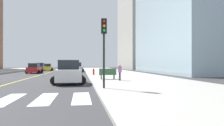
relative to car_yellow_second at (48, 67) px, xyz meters
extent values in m
cube|color=#9E9B93|center=(14.17, -28.62, -0.75)|extent=(10.00, 120.00, 0.15)
cube|color=silver|center=(4.67, -44.62, -0.82)|extent=(0.90, 4.00, 0.01)
cube|color=silver|center=(6.47, -44.62, -0.82)|extent=(0.90, 4.00, 0.01)
cube|color=silver|center=(8.27, -44.62, -0.82)|extent=(0.90, 4.00, 0.01)
cube|color=yellow|center=(1.97, -8.62, -0.82)|extent=(0.16, 80.00, 0.01)
cube|color=#9E9B93|center=(31.14, 12.75, 12.28)|extent=(18.00, 24.00, 26.21)
cube|color=gold|center=(0.00, 0.06, -0.18)|extent=(1.95, 4.02, 0.85)
cube|color=#1E2328|center=(0.01, -0.18, 0.58)|extent=(1.59, 2.04, 0.72)
cylinder|color=black|center=(0.86, 1.32, -0.51)|extent=(0.65, 0.23, 0.64)
cylinder|color=black|center=(-0.96, 1.25, -0.51)|extent=(0.65, 0.23, 0.64)
cylinder|color=black|center=(0.96, -1.13, -0.51)|extent=(0.65, 0.23, 0.64)
cylinder|color=black|center=(-0.87, -1.20, -0.51)|extent=(0.65, 0.23, 0.64)
cube|color=red|center=(-0.13, -15.30, -0.15)|extent=(2.01, 4.20, 0.89)
cube|color=#1E2328|center=(-0.13, -15.55, 0.65)|extent=(1.64, 2.12, 0.75)
cylinder|color=black|center=(0.87, -14.05, -0.49)|extent=(0.68, 0.24, 0.67)
cylinder|color=black|center=(-1.04, -13.99, -0.49)|extent=(0.68, 0.24, 0.67)
cylinder|color=black|center=(0.79, -16.62, -0.49)|extent=(0.68, 0.24, 0.67)
cylinder|color=black|center=(-1.12, -16.56, -0.49)|extent=(0.68, 0.24, 0.67)
cube|color=silver|center=(7.16, -36.43, -0.06)|extent=(2.30, 4.76, 1.00)
cube|color=#1E2328|center=(7.15, -36.15, 0.84)|extent=(1.87, 2.41, 0.85)
cylinder|color=black|center=(6.14, -37.92, -0.45)|extent=(0.77, 0.28, 0.76)
cylinder|color=black|center=(8.30, -37.83, -0.45)|extent=(0.77, 0.28, 0.76)
cylinder|color=black|center=(6.03, -35.02, -0.45)|extent=(0.77, 0.28, 0.76)
cylinder|color=black|center=(8.18, -34.94, -0.45)|extent=(0.77, 0.28, 0.76)
cube|color=#2D479E|center=(-3.44, 9.70, -0.09)|extent=(2.11, 4.53, 0.96)
cube|color=#1E2328|center=(-3.45, 9.43, 0.78)|extent=(1.75, 2.28, 0.81)
cylinder|color=black|center=(-2.38, 11.08, -0.46)|extent=(0.73, 0.25, 0.73)
cylinder|color=black|center=(-4.46, 11.11, -0.46)|extent=(0.73, 0.25, 0.73)
cylinder|color=black|center=(-2.43, 8.29, -0.46)|extent=(0.73, 0.25, 0.73)
cylinder|color=black|center=(-4.51, 8.32, -0.46)|extent=(0.73, 0.25, 0.73)
cube|color=#B7B7BC|center=(7.46, -9.49, -0.07)|extent=(2.16, 4.64, 0.99)
cube|color=#1E2328|center=(7.45, -9.22, 0.81)|extent=(1.79, 2.33, 0.83)
cylinder|color=black|center=(6.42, -10.94, -0.45)|extent=(0.75, 0.25, 0.75)
cylinder|color=black|center=(8.54, -10.90, -0.45)|extent=(0.75, 0.25, 0.75)
cylinder|color=black|center=(6.37, -8.09, -0.45)|extent=(0.75, 0.25, 0.75)
cylinder|color=black|center=(8.49, -8.05, -0.45)|extent=(0.75, 0.25, 0.75)
cylinder|color=black|center=(9.76, -41.66, 1.13)|extent=(0.14, 0.14, 3.62)
cube|color=black|center=(9.76, -41.66, 3.44)|extent=(0.36, 0.28, 1.00)
sphere|color=red|center=(9.76, -41.84, 3.74)|extent=(0.18, 0.18, 0.18)
sphere|color=orange|center=(9.76, -41.84, 3.44)|extent=(0.18, 0.18, 0.18)
sphere|color=green|center=(9.76, -41.84, 3.14)|extent=(0.18, 0.18, 0.18)
cube|color=#33603D|center=(11.03, -33.48, -0.20)|extent=(1.82, 0.65, 0.08)
cube|color=#33603D|center=(11.02, -33.72, 0.14)|extent=(1.80, 0.15, 0.60)
cube|color=#2D2D33|center=(10.36, -33.45, -0.46)|extent=(0.12, 0.48, 0.44)
cube|color=#2D2D33|center=(11.70, -33.51, -0.46)|extent=(0.12, 0.48, 0.44)
cylinder|color=#38383D|center=(11.97, -35.50, -0.29)|extent=(0.18, 0.18, 0.78)
cylinder|color=#38383D|center=(11.99, -35.34, -0.29)|extent=(0.18, 0.18, 0.78)
cylinder|color=#99669E|center=(11.98, -35.42, 0.40)|extent=(0.39, 0.39, 0.59)
sphere|color=beige|center=(11.98, -35.42, 0.80)|extent=(0.21, 0.21, 0.21)
cylinder|color=red|center=(10.09, -24.58, -0.33)|extent=(0.26, 0.26, 0.70)
sphere|color=red|center=(10.09, -24.58, 0.10)|extent=(0.22, 0.22, 0.22)
camera|label=1|loc=(8.24, -55.80, 0.95)|focal=34.30mm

